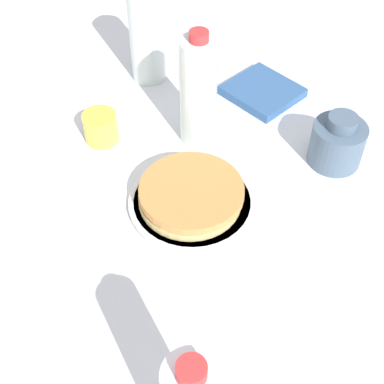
% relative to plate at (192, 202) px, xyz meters
% --- Properties ---
extents(ground_plane, '(4.00, 4.00, 0.00)m').
position_rel_plate_xyz_m(ground_plane, '(-0.02, -0.02, -0.01)').
color(ground_plane, white).
extents(plate, '(0.23, 0.23, 0.01)m').
position_rel_plate_xyz_m(plate, '(0.00, 0.00, 0.00)').
color(plate, white).
rests_on(plate, ground_plane).
extents(pancake_stack, '(0.19, 0.19, 0.04)m').
position_rel_plate_xyz_m(pancake_stack, '(0.00, -0.00, 0.03)').
color(pancake_stack, '#D1BC72').
rests_on(pancake_stack, plate).
extents(juice_glass, '(0.07, 0.07, 0.06)m').
position_rel_plate_xyz_m(juice_glass, '(-0.25, -0.05, 0.02)').
color(juice_glass, yellow).
rests_on(juice_glass, ground_plane).
extents(cream_jug, '(0.10, 0.10, 0.11)m').
position_rel_plate_xyz_m(cream_jug, '(0.06, 0.29, 0.04)').
color(cream_jug, '#4C6075').
rests_on(cream_jug, ground_plane).
extents(water_bottle_near, '(0.08, 0.08, 0.24)m').
position_rel_plate_xyz_m(water_bottle_near, '(-0.38, 0.14, 0.11)').
color(water_bottle_near, silver).
rests_on(water_bottle_near, ground_plane).
extents(water_bottle_far, '(0.07, 0.07, 0.24)m').
position_rel_plate_xyz_m(water_bottle_far, '(-0.14, 0.11, 0.11)').
color(water_bottle_far, silver).
rests_on(water_bottle_far, ground_plane).
extents(napkin, '(0.16, 0.16, 0.02)m').
position_rel_plate_xyz_m(napkin, '(-0.17, 0.31, 0.00)').
color(napkin, '#33598C').
rests_on(napkin, ground_plane).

